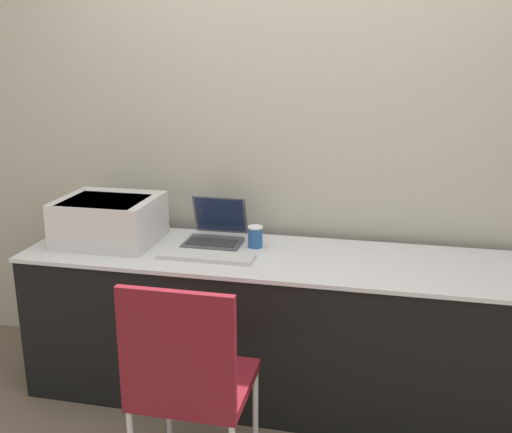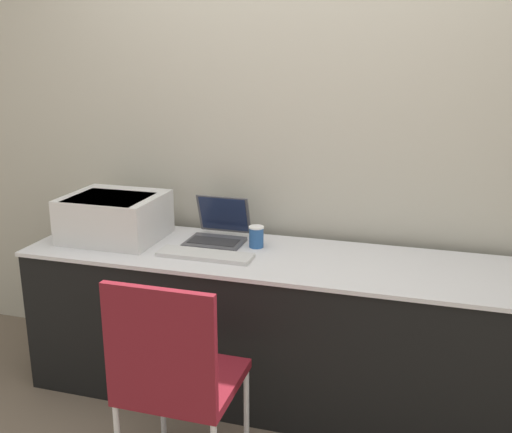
{
  "view_description": "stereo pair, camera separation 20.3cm",
  "coord_description": "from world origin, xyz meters",
  "px_view_note": "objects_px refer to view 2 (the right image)",
  "views": [
    {
      "loc": [
        0.5,
        -2.36,
        1.72
      ],
      "look_at": [
        -0.1,
        0.34,
        0.93
      ],
      "focal_mm": 42.0,
      "sensor_mm": 36.0,
      "label": 1
    },
    {
      "loc": [
        0.69,
        -2.31,
        1.72
      ],
      "look_at": [
        -0.1,
        0.34,
        0.93
      ],
      "focal_mm": 42.0,
      "sensor_mm": 36.0,
      "label": 2
    }
  ],
  "objects_px": {
    "external_keyboard": "(205,255)",
    "printer": "(114,215)",
    "laptop_left": "(218,232)",
    "chair": "(175,372)",
    "coffee_cup": "(256,237)"
  },
  "relations": [
    {
      "from": "laptop_left",
      "to": "coffee_cup",
      "type": "height_order",
      "value": "laptop_left"
    },
    {
      "from": "laptop_left",
      "to": "coffee_cup",
      "type": "distance_m",
      "value": 0.22
    },
    {
      "from": "external_keyboard",
      "to": "coffee_cup",
      "type": "relative_size",
      "value": 4.29
    },
    {
      "from": "laptop_left",
      "to": "chair",
      "type": "xyz_separation_m",
      "value": [
        0.15,
        -0.9,
        -0.27
      ]
    },
    {
      "from": "printer",
      "to": "laptop_left",
      "type": "relative_size",
      "value": 1.65
    },
    {
      "from": "printer",
      "to": "chair",
      "type": "xyz_separation_m",
      "value": [
        0.68,
        -0.79,
        -0.35
      ]
    },
    {
      "from": "laptop_left",
      "to": "chair",
      "type": "bearing_deg",
      "value": -80.5
    },
    {
      "from": "printer",
      "to": "coffee_cup",
      "type": "bearing_deg",
      "value": 5.85
    },
    {
      "from": "external_keyboard",
      "to": "coffee_cup",
      "type": "xyz_separation_m",
      "value": [
        0.19,
        0.21,
        0.04
      ]
    },
    {
      "from": "printer",
      "to": "chair",
      "type": "distance_m",
      "value": 1.1
    },
    {
      "from": "laptop_left",
      "to": "external_keyboard",
      "type": "bearing_deg",
      "value": -84.43
    },
    {
      "from": "chair",
      "to": "external_keyboard",
      "type": "bearing_deg",
      "value": 100.94
    },
    {
      "from": "external_keyboard",
      "to": "printer",
      "type": "bearing_deg",
      "value": 166.36
    },
    {
      "from": "external_keyboard",
      "to": "chair",
      "type": "relative_size",
      "value": 0.51
    },
    {
      "from": "external_keyboard",
      "to": "chair",
      "type": "distance_m",
      "value": 0.71
    }
  ]
}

